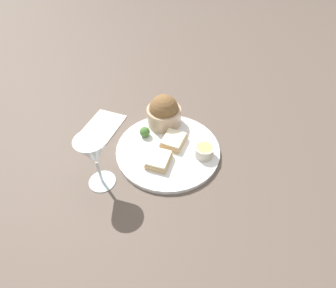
# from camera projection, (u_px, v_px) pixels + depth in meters

# --- Properties ---
(ground_plane) EXTENTS (4.00, 4.00, 0.00)m
(ground_plane) POSITION_uv_depth(u_px,v_px,m) (168.00, 151.00, 0.86)
(ground_plane) COLOR brown
(dinner_plate) EXTENTS (0.34, 0.34, 0.01)m
(dinner_plate) POSITION_uv_depth(u_px,v_px,m) (168.00, 150.00, 0.86)
(dinner_plate) COLOR white
(dinner_plate) RESTS_ON ground_plane
(salad_bowl) EXTENTS (0.12, 0.12, 0.11)m
(salad_bowl) POSITION_uv_depth(u_px,v_px,m) (164.00, 112.00, 0.91)
(salad_bowl) COLOR tan
(salad_bowl) RESTS_ON dinner_plate
(sauce_ramekin) EXTENTS (0.06, 0.06, 0.03)m
(sauce_ramekin) POSITION_uv_depth(u_px,v_px,m) (204.00, 151.00, 0.82)
(sauce_ramekin) COLOR beige
(sauce_ramekin) RESTS_ON dinner_plate
(cheese_toast_near) EXTENTS (0.10, 0.09, 0.03)m
(cheese_toast_near) POSITION_uv_depth(u_px,v_px,m) (159.00, 160.00, 0.80)
(cheese_toast_near) COLOR tan
(cheese_toast_near) RESTS_ON dinner_plate
(cheese_toast_far) EXTENTS (0.09, 0.09, 0.03)m
(cheese_toast_far) POSITION_uv_depth(u_px,v_px,m) (174.00, 140.00, 0.86)
(cheese_toast_far) COLOR tan
(cheese_toast_far) RESTS_ON dinner_plate
(wine_glass) EXTENTS (0.09, 0.09, 0.18)m
(wine_glass) POSITION_uv_depth(u_px,v_px,m) (94.00, 153.00, 0.69)
(wine_glass) COLOR silver
(wine_glass) RESTS_ON ground_plane
(garnish) EXTENTS (0.03, 0.03, 0.03)m
(garnish) POSITION_uv_depth(u_px,v_px,m) (145.00, 132.00, 0.88)
(garnish) COLOR #477533
(garnish) RESTS_ON dinner_plate
(napkin) EXTENTS (0.19, 0.16, 0.01)m
(napkin) POSITION_uv_depth(u_px,v_px,m) (103.00, 126.00, 0.95)
(napkin) COLOR beige
(napkin) RESTS_ON ground_plane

